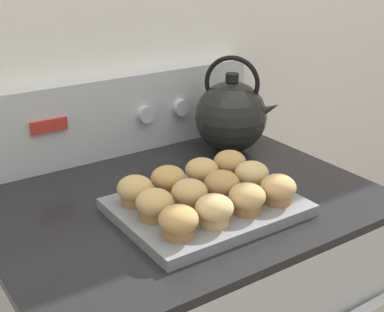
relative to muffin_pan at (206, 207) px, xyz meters
name	(u,v)px	position (x,y,z in m)	size (l,w,h in m)	color
wall_back	(100,38)	(-0.01, 0.44, 0.27)	(8.00, 0.05, 2.40)	white
control_panel	(114,115)	(0.00, 0.39, 0.09)	(0.78, 0.07, 0.20)	#B7BABF
muffin_pan	(206,207)	(0.00, 0.00, 0.00)	(0.35, 0.27, 0.02)	slate
muffin_r0_c0	(178,222)	(-0.12, -0.08, 0.04)	(0.07, 0.07, 0.06)	olive
muffin_r0_c1	(214,210)	(-0.04, -0.08, 0.04)	(0.07, 0.07, 0.06)	tan
muffin_r0_c2	(247,199)	(0.04, -0.08, 0.04)	(0.07, 0.07, 0.06)	olive
muffin_r0_c3	(278,189)	(0.12, -0.08, 0.04)	(0.07, 0.07, 0.06)	olive
muffin_r1_c0	(155,205)	(-0.12, 0.00, 0.04)	(0.07, 0.07, 0.06)	olive
muffin_r1_c1	(190,194)	(-0.04, 0.00, 0.04)	(0.07, 0.07, 0.06)	olive
muffin_r1_c2	(222,185)	(0.04, 0.00, 0.04)	(0.07, 0.07, 0.06)	olive
muffin_r1_c3	(252,175)	(0.12, 0.00, 0.04)	(0.07, 0.07, 0.06)	tan
muffin_r2_c0	(135,190)	(-0.12, 0.07, 0.04)	(0.07, 0.07, 0.06)	olive
muffin_r2_c1	(168,180)	(-0.04, 0.08, 0.04)	(0.07, 0.07, 0.06)	tan
muffin_r2_c2	(202,172)	(0.04, 0.07, 0.04)	(0.07, 0.07, 0.06)	tan
muffin_r2_c3	(230,164)	(0.12, 0.08, 0.04)	(0.07, 0.07, 0.06)	tan
tea_kettle	(232,115)	(0.25, 0.24, 0.08)	(0.19, 0.20, 0.24)	black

